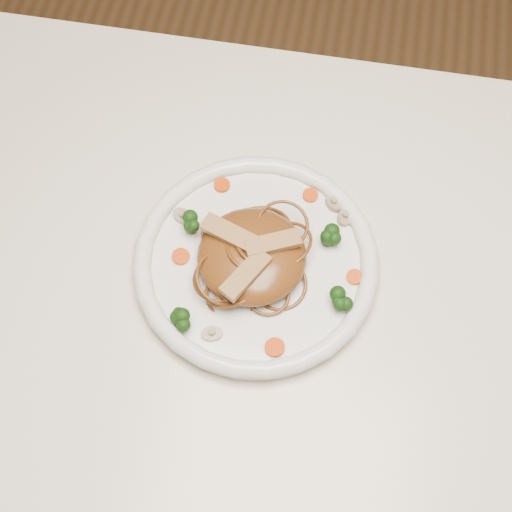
# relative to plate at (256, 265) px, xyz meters

# --- Properties ---
(ground) EXTENTS (4.00, 4.00, 0.00)m
(ground) POSITION_rel_plate_xyz_m (0.07, -0.08, -0.76)
(ground) COLOR #51331C
(ground) RESTS_ON ground
(table) EXTENTS (1.20, 0.80, 0.75)m
(table) POSITION_rel_plate_xyz_m (0.07, -0.08, -0.11)
(table) COLOR beige
(table) RESTS_ON ground
(plate) EXTENTS (0.35, 0.35, 0.02)m
(plate) POSITION_rel_plate_xyz_m (0.00, 0.00, 0.00)
(plate) COLOR white
(plate) RESTS_ON table
(noodle_mound) EXTENTS (0.16, 0.16, 0.04)m
(noodle_mound) POSITION_rel_plate_xyz_m (-0.00, -0.00, 0.03)
(noodle_mound) COLOR brown
(noodle_mound) RESTS_ON plate
(chicken_a) EXTENTS (0.06, 0.04, 0.01)m
(chicken_a) POSITION_rel_plate_xyz_m (0.02, 0.01, 0.05)
(chicken_a) COLOR tan
(chicken_a) RESTS_ON noodle_mound
(chicken_b) EXTENTS (0.07, 0.04, 0.01)m
(chicken_b) POSITION_rel_plate_xyz_m (-0.03, 0.01, 0.05)
(chicken_b) COLOR tan
(chicken_b) RESTS_ON noodle_mound
(chicken_c) EXTENTS (0.05, 0.06, 0.01)m
(chicken_c) POSITION_rel_plate_xyz_m (-0.00, -0.04, 0.05)
(chicken_c) COLOR tan
(chicken_c) RESTS_ON noodle_mound
(broccoli_0) EXTENTS (0.03, 0.03, 0.03)m
(broccoli_0) POSITION_rel_plate_xyz_m (0.07, 0.04, 0.02)
(broccoli_0) COLOR #153A0C
(broccoli_0) RESTS_ON plate
(broccoli_1) EXTENTS (0.03, 0.03, 0.03)m
(broccoli_1) POSITION_rel_plate_xyz_m (-0.08, 0.03, 0.02)
(broccoli_1) COLOR #153A0C
(broccoli_1) RESTS_ON plate
(broccoli_2) EXTENTS (0.03, 0.03, 0.03)m
(broccoli_2) POSITION_rel_plate_xyz_m (-0.06, -0.09, 0.02)
(broccoli_2) COLOR #153A0C
(broccoli_2) RESTS_ON plate
(broccoli_3) EXTENTS (0.03, 0.03, 0.03)m
(broccoli_3) POSITION_rel_plate_xyz_m (0.10, -0.03, 0.02)
(broccoli_3) COLOR #153A0C
(broccoli_3) RESTS_ON plate
(carrot_0) EXTENTS (0.02, 0.02, 0.00)m
(carrot_0) POSITION_rel_plate_xyz_m (0.05, 0.09, 0.01)
(carrot_0) COLOR #D44007
(carrot_0) RESTS_ON plate
(carrot_1) EXTENTS (0.02, 0.02, 0.00)m
(carrot_1) POSITION_rel_plate_xyz_m (-0.08, -0.01, 0.01)
(carrot_1) COLOR #D44007
(carrot_1) RESTS_ON plate
(carrot_2) EXTENTS (0.02, 0.02, 0.00)m
(carrot_2) POSITION_rel_plate_xyz_m (0.11, -0.00, 0.01)
(carrot_2) COLOR #D44007
(carrot_2) RESTS_ON plate
(carrot_3) EXTENTS (0.02, 0.02, 0.00)m
(carrot_3) POSITION_rel_plate_xyz_m (-0.06, 0.09, 0.01)
(carrot_3) COLOR #D44007
(carrot_3) RESTS_ON plate
(carrot_4) EXTENTS (0.03, 0.03, 0.00)m
(carrot_4) POSITION_rel_plate_xyz_m (0.04, -0.10, 0.01)
(carrot_4) COLOR #D44007
(carrot_4) RESTS_ON plate
(mushroom_0) EXTENTS (0.03, 0.03, 0.01)m
(mushroom_0) POSITION_rel_plate_xyz_m (-0.03, -0.09, 0.01)
(mushroom_0) COLOR tan
(mushroom_0) RESTS_ON plate
(mushroom_1) EXTENTS (0.03, 0.03, 0.01)m
(mushroom_1) POSITION_rel_plate_xyz_m (0.09, 0.07, 0.01)
(mushroom_1) COLOR tan
(mushroom_1) RESTS_ON plate
(mushroom_2) EXTENTS (0.03, 0.03, 0.01)m
(mushroom_2) POSITION_rel_plate_xyz_m (-0.09, 0.04, 0.01)
(mushroom_2) COLOR tan
(mushroom_2) RESTS_ON plate
(mushroom_3) EXTENTS (0.04, 0.04, 0.01)m
(mushroom_3) POSITION_rel_plate_xyz_m (0.07, 0.09, 0.01)
(mushroom_3) COLOR tan
(mushroom_3) RESTS_ON plate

